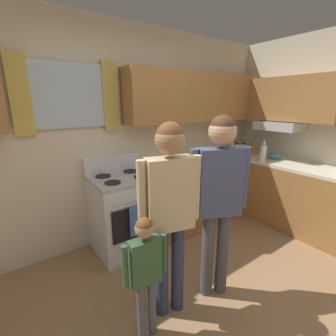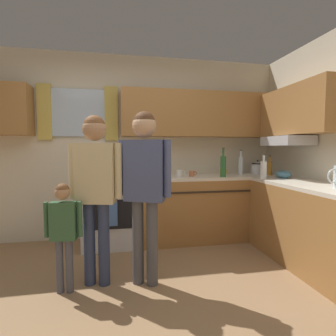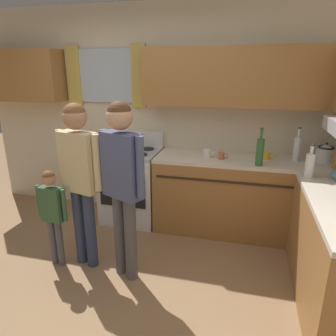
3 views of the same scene
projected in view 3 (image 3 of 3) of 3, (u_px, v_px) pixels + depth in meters
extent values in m
plane|color=#93704C|center=(88.00, 302.00, 2.59)|extent=(12.00, 12.00, 0.00)
cube|color=beige|center=(152.00, 115.00, 3.94)|extent=(4.60, 0.10, 2.60)
cube|color=silver|center=(106.00, 76.00, 3.87)|extent=(0.70, 0.03, 0.64)
cube|color=gold|center=(74.00, 76.00, 3.96)|extent=(0.18, 0.04, 0.74)
cube|color=gold|center=(139.00, 76.00, 3.76)|extent=(0.18, 0.04, 0.74)
cube|color=#9E6B38|center=(20.00, 76.00, 4.01)|extent=(1.15, 0.32, 0.64)
cube|color=#9E6B38|center=(248.00, 77.00, 3.33)|extent=(2.31, 0.32, 0.64)
cube|color=#9E6B38|center=(247.00, 198.00, 3.58)|extent=(2.11, 0.62, 0.86)
cube|color=beige|center=(250.00, 161.00, 3.45)|extent=(2.11, 0.62, 0.04)
cube|color=#2D2319|center=(249.00, 184.00, 3.20)|extent=(1.99, 0.01, 0.02)
cube|color=silver|center=(132.00, 187.00, 3.92)|extent=(0.68, 0.62, 0.86)
cube|color=black|center=(122.00, 192.00, 3.61)|extent=(0.56, 0.01, 0.36)
cylinder|color=#ADADB2|center=(121.00, 175.00, 3.52)|extent=(0.56, 0.02, 0.02)
cube|color=#ADADB2|center=(131.00, 153.00, 3.78)|extent=(0.68, 0.62, 0.04)
cube|color=silver|center=(138.00, 138.00, 3.99)|extent=(0.68, 0.08, 0.20)
cylinder|color=black|center=(113.00, 153.00, 3.69)|extent=(0.17, 0.17, 0.01)
cylinder|color=black|center=(140.00, 154.00, 3.61)|extent=(0.17, 0.17, 0.01)
cylinder|color=black|center=(122.00, 147.00, 3.94)|extent=(0.17, 0.17, 0.01)
cylinder|color=black|center=(147.00, 149.00, 3.86)|extent=(0.17, 0.17, 0.01)
cube|color=#4C72B7|center=(121.00, 190.00, 3.57)|extent=(0.20, 0.02, 0.34)
cylinder|color=silver|center=(297.00, 149.00, 3.35)|extent=(0.07, 0.07, 0.26)
cylinder|color=silver|center=(299.00, 133.00, 3.29)|extent=(0.03, 0.03, 0.09)
cylinder|color=#3F382D|center=(300.00, 128.00, 3.28)|extent=(0.03, 0.03, 0.02)
cylinder|color=white|center=(310.00, 166.00, 2.84)|extent=(0.08, 0.08, 0.22)
cylinder|color=white|center=(312.00, 150.00, 2.79)|extent=(0.03, 0.03, 0.08)
cylinder|color=#3F382D|center=(313.00, 145.00, 2.78)|extent=(0.03, 0.03, 0.02)
cylinder|color=#2D6633|center=(260.00, 152.00, 3.17)|extent=(0.08, 0.08, 0.28)
cylinder|color=#2D6633|center=(261.00, 134.00, 3.12)|extent=(0.03, 0.03, 0.10)
cylinder|color=#3F382D|center=(262.00, 129.00, 3.10)|extent=(0.03, 0.03, 0.02)
cylinder|color=gold|center=(267.00, 155.00, 3.41)|extent=(0.08, 0.08, 0.09)
torus|color=gold|center=(272.00, 155.00, 3.40)|extent=(0.06, 0.01, 0.06)
cylinder|color=#B76642|center=(221.00, 156.00, 3.42)|extent=(0.07, 0.07, 0.08)
torus|color=#B76642|center=(225.00, 156.00, 3.41)|extent=(0.06, 0.01, 0.06)
cylinder|color=white|center=(207.00, 153.00, 3.49)|extent=(0.08, 0.08, 0.09)
torus|color=white|center=(211.00, 153.00, 3.48)|extent=(0.07, 0.01, 0.07)
cylinder|color=silver|center=(325.00, 155.00, 3.34)|extent=(0.20, 0.20, 0.14)
cone|color=silver|center=(326.00, 146.00, 3.31)|extent=(0.18, 0.18, 0.05)
sphere|color=black|center=(327.00, 144.00, 3.30)|extent=(0.02, 0.02, 0.02)
torus|color=black|center=(326.00, 147.00, 3.31)|extent=(0.17, 0.17, 0.02)
cylinder|color=#2D3856|center=(90.00, 230.00, 2.96)|extent=(0.10, 0.10, 0.78)
cylinder|color=#2D3856|center=(80.00, 226.00, 3.02)|extent=(0.10, 0.10, 0.78)
cube|color=#D1BC8C|center=(79.00, 162.00, 2.79)|extent=(0.38, 0.24, 0.55)
cylinder|color=#D1BC8C|center=(97.00, 163.00, 2.68)|extent=(0.07, 0.07, 0.51)
cylinder|color=#D1BC8C|center=(62.00, 157.00, 2.88)|extent=(0.07, 0.07, 0.51)
sphere|color=#A87A56|center=(75.00, 117.00, 2.66)|extent=(0.21, 0.21, 0.21)
sphere|color=brown|center=(74.00, 114.00, 2.66)|extent=(0.20, 0.20, 0.20)
cylinder|color=#4C4C51|center=(131.00, 239.00, 2.77)|extent=(0.11, 0.11, 0.80)
cylinder|color=#4C4C51|center=(120.00, 234.00, 2.86)|extent=(0.11, 0.11, 0.80)
cube|color=#47517A|center=(122.00, 166.00, 2.61)|extent=(0.40, 0.30, 0.56)
cylinder|color=#47517A|center=(140.00, 168.00, 2.47)|extent=(0.07, 0.07, 0.52)
cylinder|color=#47517A|center=(105.00, 158.00, 2.73)|extent=(0.07, 0.07, 0.52)
sphere|color=tan|center=(119.00, 117.00, 2.48)|extent=(0.22, 0.22, 0.22)
sphere|color=#4C2D19|center=(119.00, 113.00, 2.47)|extent=(0.20, 0.20, 0.20)
cylinder|color=#4C4C56|center=(60.00, 243.00, 3.01)|extent=(0.06, 0.06, 0.48)
cylinder|color=#4C4C56|center=(53.00, 242.00, 3.03)|extent=(0.06, 0.06, 0.48)
cube|color=#335938|center=(52.00, 204.00, 2.89)|extent=(0.23, 0.12, 0.34)
cylinder|color=#335938|center=(64.00, 205.00, 2.84)|extent=(0.04, 0.04, 0.31)
cylinder|color=#335938|center=(39.00, 201.00, 2.94)|extent=(0.04, 0.04, 0.31)
sphere|color=#A87A56|center=(48.00, 179.00, 2.82)|extent=(0.13, 0.13, 0.13)
sphere|color=brown|center=(48.00, 177.00, 2.81)|extent=(0.12, 0.12, 0.12)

